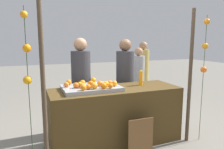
% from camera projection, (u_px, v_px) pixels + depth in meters
% --- Properties ---
extents(ground_plane, '(24.00, 24.00, 0.00)m').
position_uv_depth(ground_plane, '(115.00, 141.00, 3.54)').
color(ground_plane, gray).
extents(stall_counter, '(2.07, 0.74, 0.89)m').
position_uv_depth(stall_counter, '(115.00, 115.00, 3.47)').
color(stall_counter, '#4C3819').
rests_on(stall_counter, ground_plane).
extents(orange_tray, '(0.87, 0.60, 0.06)m').
position_uv_depth(orange_tray, '(91.00, 88.00, 3.29)').
color(orange_tray, '#9EA0A5').
rests_on(orange_tray, stall_counter).
extents(orange_0, '(0.09, 0.09, 0.09)m').
position_uv_depth(orange_0, '(104.00, 86.00, 3.09)').
color(orange_0, orange).
rests_on(orange_0, orange_tray).
extents(orange_1, '(0.08, 0.08, 0.08)m').
position_uv_depth(orange_1, '(76.00, 85.00, 3.15)').
color(orange_1, orange).
rests_on(orange_1, orange_tray).
extents(orange_2, '(0.08, 0.08, 0.08)m').
position_uv_depth(orange_2, '(100.00, 83.00, 3.28)').
color(orange_2, orange).
rests_on(orange_2, orange_tray).
extents(orange_3, '(0.08, 0.08, 0.08)m').
position_uv_depth(orange_3, '(110.00, 83.00, 3.33)').
color(orange_3, orange).
rests_on(orange_3, orange_tray).
extents(orange_4, '(0.08, 0.08, 0.08)m').
position_uv_depth(orange_4, '(66.00, 84.00, 3.21)').
color(orange_4, orange).
rests_on(orange_4, orange_tray).
extents(orange_5, '(0.08, 0.08, 0.08)m').
position_uv_depth(orange_5, '(69.00, 82.00, 3.37)').
color(orange_5, orange).
rests_on(orange_5, orange_tray).
extents(orange_6, '(0.08, 0.08, 0.08)m').
position_uv_depth(orange_6, '(80.00, 84.00, 3.23)').
color(orange_6, orange).
rests_on(orange_6, orange_tray).
extents(orange_7, '(0.08, 0.08, 0.08)m').
position_uv_depth(orange_7, '(111.00, 86.00, 3.13)').
color(orange_7, orange).
rests_on(orange_7, orange_tray).
extents(orange_8, '(0.09, 0.09, 0.09)m').
position_uv_depth(orange_8, '(94.00, 86.00, 3.08)').
color(orange_8, orange).
rests_on(orange_8, orange_tray).
extents(orange_9, '(0.09, 0.09, 0.09)m').
position_uv_depth(orange_9, '(93.00, 80.00, 3.51)').
color(orange_9, orange).
rests_on(orange_9, orange_tray).
extents(orange_10, '(0.08, 0.08, 0.08)m').
position_uv_depth(orange_10, '(83.00, 87.00, 2.99)').
color(orange_10, orange).
rests_on(orange_10, orange_tray).
extents(orange_11, '(0.09, 0.09, 0.09)m').
position_uv_depth(orange_11, '(83.00, 83.00, 3.32)').
color(orange_11, orange).
rests_on(orange_11, orange_tray).
extents(orange_12, '(0.08, 0.08, 0.08)m').
position_uv_depth(orange_12, '(88.00, 87.00, 3.06)').
color(orange_12, orange).
rests_on(orange_12, orange_tray).
extents(orange_13, '(0.09, 0.09, 0.09)m').
position_uv_depth(orange_13, '(106.00, 84.00, 3.20)').
color(orange_13, orange).
rests_on(orange_13, orange_tray).
extents(orange_14, '(0.09, 0.09, 0.09)m').
position_uv_depth(orange_14, '(91.00, 83.00, 3.26)').
color(orange_14, orange).
rests_on(orange_14, orange_tray).
extents(orange_15, '(0.08, 0.08, 0.08)m').
position_uv_depth(orange_15, '(82.00, 85.00, 3.15)').
color(orange_15, orange).
rests_on(orange_15, orange_tray).
extents(orange_16, '(0.09, 0.09, 0.09)m').
position_uv_depth(orange_16, '(114.00, 83.00, 3.27)').
color(orange_16, orange).
rests_on(orange_16, orange_tray).
extents(orange_17, '(0.08, 0.08, 0.08)m').
position_uv_depth(orange_17, '(93.00, 85.00, 3.18)').
color(orange_17, orange).
rests_on(orange_17, orange_tray).
extents(juice_bottle, '(0.07, 0.07, 0.26)m').
position_uv_depth(juice_bottle, '(141.00, 78.00, 3.62)').
color(juice_bottle, orange).
rests_on(juice_bottle, stall_counter).
extents(chalkboard_sign, '(0.39, 0.03, 0.58)m').
position_uv_depth(chalkboard_sign, '(140.00, 138.00, 3.02)').
color(chalkboard_sign, brown).
rests_on(chalkboard_sign, ground_plane).
extents(vendor_left, '(0.34, 0.34, 1.69)m').
position_uv_depth(vendor_left, '(81.00, 89.00, 3.82)').
color(vendor_left, '#333338').
rests_on(vendor_left, ground_plane).
extents(vendor_right, '(0.33, 0.33, 1.67)m').
position_uv_depth(vendor_right, '(125.00, 86.00, 4.10)').
color(vendor_right, '#333338').
rests_on(vendor_right, ground_plane).
extents(crowd_person_0, '(0.32, 0.32, 1.61)m').
position_uv_depth(crowd_person_0, '(143.00, 73.00, 5.87)').
color(crowd_person_0, tan).
rests_on(crowd_person_0, ground_plane).
extents(crowd_person_1, '(0.30, 0.30, 1.48)m').
position_uv_depth(crowd_person_1, '(138.00, 80.00, 5.20)').
color(crowd_person_1, '#99999E').
rests_on(crowd_person_1, ground_plane).
extents(canopy_post_left, '(0.06, 0.06, 2.13)m').
position_uv_depth(canopy_post_left, '(43.00, 89.00, 2.60)').
color(canopy_post_left, '#473828').
rests_on(canopy_post_left, ground_plane).
extents(canopy_post_right, '(0.06, 0.06, 2.13)m').
position_uv_depth(canopy_post_right, '(190.00, 77.00, 3.40)').
color(canopy_post_right, '#473828').
rests_on(canopy_post_right, ground_plane).
extents(garland_strand_left, '(0.11, 0.11, 2.03)m').
position_uv_depth(garland_strand_left, '(26.00, 55.00, 2.45)').
color(garland_strand_left, '#2D4C23').
rests_on(garland_strand_left, ground_plane).
extents(garland_strand_right, '(0.11, 0.11, 2.03)m').
position_uv_depth(garland_strand_right, '(205.00, 49.00, 3.36)').
color(garland_strand_right, '#2D4C23').
rests_on(garland_strand_right, ground_plane).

